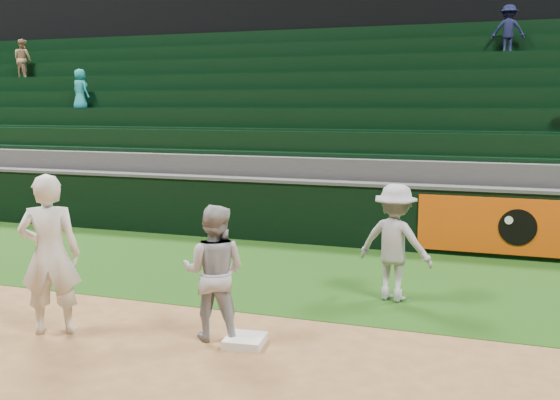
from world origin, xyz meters
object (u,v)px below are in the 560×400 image
Objects in this scene: first_base at (245,341)px; base_coach at (395,243)px; first_baseman at (50,255)px; baserunner at (214,272)px.

first_base is 2.70m from base_coach.
base_coach is (1.36, 2.20, 0.77)m from first_base.
first_baseman reaches higher than base_coach.
first_base is 2.52m from first_baseman.
baserunner is 0.97× the size of base_coach.
first_base is 0.85m from baserunner.
base_coach is (3.67, 2.57, -0.14)m from first_baseman.
first_baseman is at bearing 48.89° from base_coach.
base_coach is at bearing -137.11° from baserunner.
first_baseman is (-2.32, -0.37, 0.91)m from first_base.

